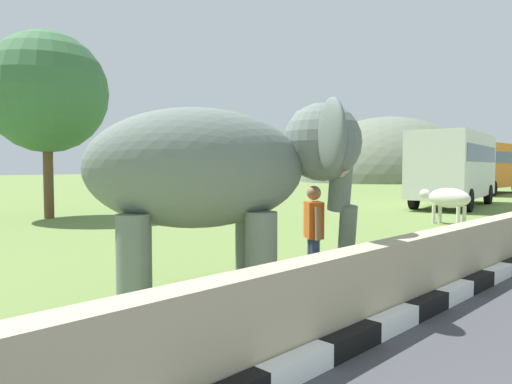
# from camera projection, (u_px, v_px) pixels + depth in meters

# --- Properties ---
(barrier_parapet) EXTENTS (28.00, 0.36, 1.00)m
(barrier_parapet) POSITION_uv_depth(u_px,v_px,m) (333.00, 299.00, 5.31)
(barrier_parapet) COLOR tan
(barrier_parapet) RESTS_ON ground_plane
(elephant) EXTENTS (3.95, 3.59, 2.90)m
(elephant) POSITION_uv_depth(u_px,v_px,m) (222.00, 171.00, 6.85)
(elephant) COLOR slate
(elephant) RESTS_ON ground_plane
(person_handler) EXTENTS (0.48, 0.57, 1.66)m
(person_handler) POSITION_uv_depth(u_px,v_px,m) (314.00, 231.00, 7.68)
(person_handler) COLOR navy
(person_handler) RESTS_ON ground_plane
(bus_white) EXTENTS (8.41, 3.90, 3.50)m
(bus_white) POSITION_uv_depth(u_px,v_px,m) (454.00, 164.00, 23.23)
(bus_white) COLOR silver
(bus_white) RESTS_ON ground_plane
(bus_orange) EXTENTS (8.05, 2.72, 3.50)m
(bus_orange) POSITION_uv_depth(u_px,v_px,m) (488.00, 164.00, 33.81)
(bus_orange) COLOR orange
(bus_orange) RESTS_ON ground_plane
(cow_near) EXTENTS (0.85, 1.93, 1.23)m
(cow_near) POSITION_uv_depth(u_px,v_px,m) (448.00, 199.00, 16.09)
(cow_near) COLOR beige
(cow_near) RESTS_ON ground_plane
(tree_distant) EXTENTS (4.47, 4.47, 6.93)m
(tree_distant) POSITION_uv_depth(u_px,v_px,m) (46.00, 93.00, 17.82)
(tree_distant) COLOR brown
(tree_distant) RESTS_ON ground_plane
(hill_east) EXTENTS (26.39, 21.11, 16.65)m
(hill_east) POSITION_uv_depth(u_px,v_px,m) (389.00, 181.00, 63.13)
(hill_east) COLOR slate
(hill_east) RESTS_ON ground_plane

